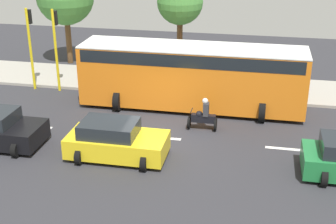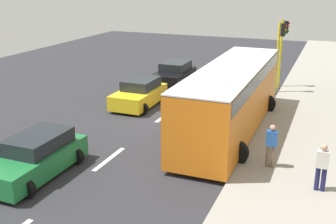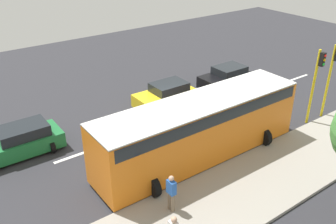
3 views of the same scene
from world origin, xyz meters
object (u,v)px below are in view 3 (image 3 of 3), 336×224
Objects in this scene: motorcycle at (155,131)px; traffic_light_midblock at (332,72)px; car_black at (227,78)px; traffic_light_corner at (317,77)px; pedestrian_near_signal at (171,192)px; city_bus at (200,125)px; car_green at (19,142)px; car_yellow_cab at (166,95)px.

traffic_light_midblock is at bearing 70.08° from motorcycle.
motorcycle is (3.20, -8.36, -0.07)m from car_black.
traffic_light_corner and traffic_light_midblock have the same top height.
pedestrian_near_signal is at bearing -83.78° from traffic_light_midblock.
pedestrian_near_signal is at bearing -55.24° from city_bus.
car_green is at bearing -112.40° from traffic_light_midblock.
car_black is at bearing -178.95° from traffic_light_corner.
traffic_light_midblock reaches higher than car_black.
car_black is at bearing 127.70° from city_bus.
traffic_light_corner reaches higher than car_black.
pedestrian_near_signal is at bearing -27.31° from motorcycle.
motorcycle is (3.28, -3.09, -0.07)m from car_yellow_cab.
motorcycle is at bearing -159.96° from city_bus.
motorcycle is at bearing -43.29° from car_yellow_cab.
car_green is at bearing -116.19° from motorcycle.
car_yellow_cab and car_black have the same top height.
car_yellow_cab is 2.58× the size of motorcycle.
car_green is 2.85× the size of motorcycle.
car_yellow_cab is at bearing 145.57° from pedestrian_near_signal.
car_yellow_cab is at bearing -141.90° from traffic_light_corner.
city_bus is 7.19× the size of motorcycle.
car_yellow_cab is at bearing -135.05° from traffic_light_midblock.
city_bus reaches higher than car_black.
pedestrian_near_signal reaches higher than car_yellow_cab.
city_bus is 2.97m from motorcycle.
pedestrian_near_signal is at bearing -82.96° from traffic_light_corner.
traffic_light_corner reaches higher than car_yellow_cab.
city_bus is at bearing 20.04° from motorcycle.
pedestrian_near_signal reaches higher than motorcycle.
traffic_light_midblock is at bearing 90.00° from traffic_light_corner.
traffic_light_corner is at bearing 38.10° from car_yellow_cab.
car_yellow_cab is 9.98m from traffic_light_midblock.
car_yellow_cab is 4.50m from motorcycle.
traffic_light_midblock reaches higher than motorcycle.
car_green is at bearing -114.39° from traffic_light_corner.
traffic_light_corner is (6.67, 14.72, 2.22)m from car_green.
traffic_light_midblock is (-1.36, 12.53, 1.87)m from pedestrian_near_signal.
car_black is 13.65m from pedestrian_near_signal.
pedestrian_near_signal reaches higher than car_black.
pedestrian_near_signal reaches higher than car_green.
traffic_light_midblock is (1.06, 9.03, 1.08)m from city_bus.
traffic_light_corner is at bearing 65.61° from car_green.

